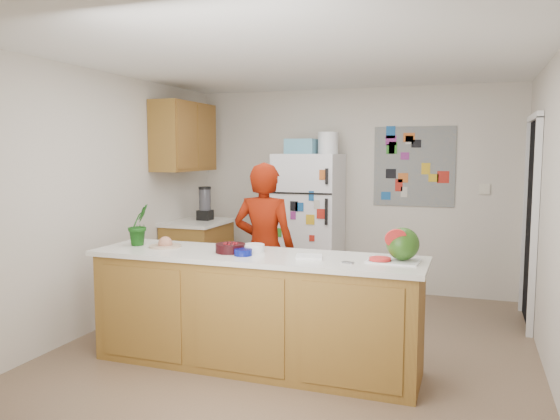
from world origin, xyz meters
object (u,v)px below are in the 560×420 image
(watermelon, at_px, (403,244))
(refrigerator, at_px, (309,224))
(person, at_px, (264,249))
(cherry_bowl, at_px, (230,248))

(watermelon, bearing_deg, refrigerator, 121.10)
(watermelon, bearing_deg, person, 152.66)
(refrigerator, distance_m, cherry_bowl, 2.39)
(refrigerator, relative_size, cherry_bowl, 7.11)
(person, distance_m, watermelon, 1.55)
(person, bearing_deg, cherry_bowl, 87.45)
(refrigerator, xyz_separation_m, person, (0.04, -1.61, -0.04))
(cherry_bowl, bearing_deg, refrigerator, 91.15)
(watermelon, bearing_deg, cherry_bowl, -176.71)
(cherry_bowl, bearing_deg, person, 90.66)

